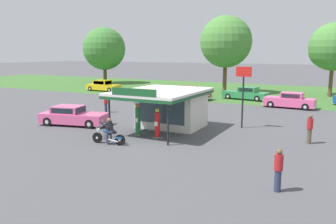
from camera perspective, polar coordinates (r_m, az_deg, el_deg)
ground_plane at (r=19.85m, az=-3.52°, el=-5.60°), size 300.00×300.00×0.00m
grass_verge_strip at (r=47.70m, az=15.40°, el=3.24°), size 120.00×24.00×0.01m
service_station_kiosk at (r=24.00m, az=0.18°, el=1.20°), size 5.09×6.85×3.27m
gas_pump_nearside at (r=21.91m, az=-5.14°, el=-1.53°), size 0.44×0.44×2.10m
gas_pump_offside at (r=21.20m, az=-1.82°, el=-2.14°), size 0.44×0.44×1.92m
motorcycle_with_rider at (r=20.15m, az=-9.99°, el=-3.58°), size 2.16×0.70×1.58m
featured_classic_sedan at (r=26.13m, az=-15.79°, el=-0.68°), size 5.45×3.02×1.42m
parked_car_back_row_centre_right at (r=48.53m, az=-10.88°, el=4.35°), size 5.22×2.04×1.52m
parked_car_back_row_right at (r=39.17m, az=3.44°, el=3.21°), size 5.42×2.05×1.52m
parked_car_back_row_centre_left at (r=39.89m, az=13.08°, el=3.03°), size 5.55×2.62×1.47m
parked_car_back_row_far_left at (r=34.99m, az=19.96°, el=1.80°), size 5.01×2.07×1.52m
bystander_leaning_by_kiosk at (r=13.82m, az=18.21°, el=-9.18°), size 0.34×0.34×1.72m
bystander_chatting_near_pumps at (r=30.85m, az=-10.51°, el=1.41°), size 0.34×0.34×1.53m
bystander_standing_back_lot at (r=21.59m, az=22.90°, el=-2.54°), size 0.34×0.34×1.77m
tree_oak_right at (r=45.77m, az=9.66°, el=11.56°), size 6.81×6.81×10.18m
tree_oak_left at (r=60.54m, az=-10.76°, el=10.50°), size 7.35×7.35×9.71m
tree_oak_far_right at (r=45.92m, az=26.01°, el=9.74°), size 5.78×5.78×8.94m
roadside_pole_sign at (r=24.36m, az=12.65°, el=4.31°), size 1.10×0.12×4.38m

